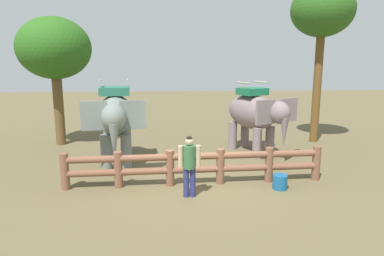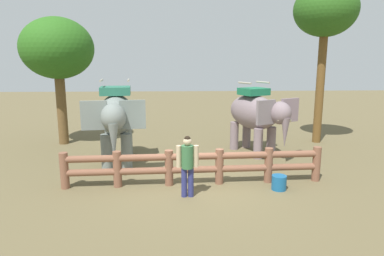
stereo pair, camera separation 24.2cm
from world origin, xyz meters
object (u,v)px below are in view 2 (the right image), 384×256
Objects in this scene: elephant_center at (256,114)px; tourist_woman_in_black at (187,162)px; elephant_near_left at (116,117)px; tree_far_left at (325,12)px; tree_back_center at (57,50)px; feed_bucket at (279,183)px; log_fence at (194,165)px.

elephant_center reaches higher than tourist_woman_in_black.
elephant_near_left is 3.93m from tourist_woman_in_black.
tree_back_center is at bearing 178.75° from tree_far_left.
elephant_center is at bearing 11.76° from elephant_near_left.
tree_back_center is (-11.12, 0.24, -1.51)m from tree_far_left.
elephant_near_left is at bearing -168.24° from elephant_center.
elephant_near_left is at bearing 151.33° from feed_bucket.
log_fence is 2.33× the size of elephant_center.
tree_far_left is (8.28, 2.85, 3.86)m from elephant_near_left.
tree_back_center reaches higher than elephant_center.
elephant_near_left is 1.06× the size of elephant_center.
tourist_woman_in_black is 0.31× the size of tree_back_center.
elephant_center is 4.01m from feed_bucket.
tourist_woman_in_black is 4.02× the size of feed_bucket.
elephant_near_left is 0.65× the size of tree_back_center.
feed_bucket is (2.36, -0.54, -0.40)m from log_fence.
tourist_woman_in_black is at bearing -49.96° from tree_back_center.
tree_back_center reaches higher than elephant_near_left.
tree_back_center is at bearing 143.31° from feed_bucket.
elephant_near_left reaches higher than feed_bucket.
tree_far_left is at bearing 41.34° from log_fence.
log_fence is at bearing -44.16° from tree_back_center.
elephant_center is 0.61× the size of tree_back_center.
tree_far_left is (5.70, 5.02, 4.91)m from log_fence.
log_fence is 9.04m from tree_far_left.
tree_far_left is (3.16, 1.79, 3.95)m from elephant_center.
tree_far_left reaches higher than log_fence.
elephant_center is 0.49× the size of tree_far_left.
log_fence is at bearing 75.77° from tourist_woman_in_black.
elephant_center is 8.57m from tree_back_center.
feed_bucket is at bearing -121.03° from tree_far_left.
elephant_center is 5.37m from tree_far_left.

